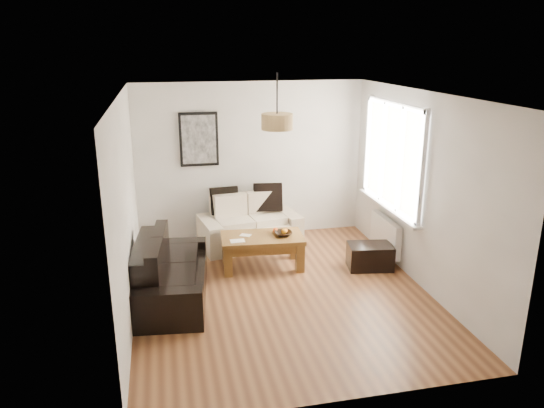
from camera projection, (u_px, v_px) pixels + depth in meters
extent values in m
plane|color=brown|center=(282.00, 292.00, 6.88)|extent=(4.50, 4.50, 0.00)
cube|color=white|center=(385.00, 234.00, 7.88)|extent=(0.10, 0.90, 0.52)
cylinder|color=tan|center=(277.00, 122.00, 6.49)|extent=(0.40, 0.40, 0.20)
cube|color=black|center=(370.00, 256.00, 7.57)|extent=(0.70, 0.51, 0.37)
cube|color=black|center=(225.00, 201.00, 8.40)|extent=(0.46, 0.18, 0.45)
cube|color=black|center=(268.00, 197.00, 8.54)|extent=(0.48, 0.20, 0.47)
imported|color=black|center=(283.00, 234.00, 7.52)|extent=(0.28, 0.28, 0.06)
sphere|color=orange|center=(284.00, 231.00, 7.59)|extent=(0.09, 0.09, 0.08)
sphere|color=orange|center=(286.00, 231.00, 7.62)|extent=(0.08, 0.08, 0.06)
sphere|color=#FF5B15|center=(276.00, 230.00, 7.63)|extent=(0.10, 0.10, 0.08)
cube|color=white|center=(237.00, 241.00, 7.32)|extent=(0.21, 0.15, 0.01)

